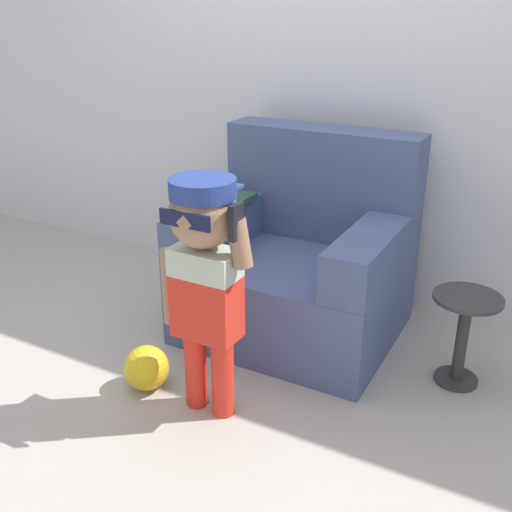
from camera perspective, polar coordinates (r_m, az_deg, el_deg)
The scene contains 6 objects.
ground_plane at distance 3.06m, azimuth 0.70°, elevation -7.40°, with size 10.00×10.00×0.00m, color #ADA89E.
wall_back at distance 3.26m, azimuth 6.60°, elevation 18.48°, with size 10.00×0.05×2.60m.
armchair at distance 2.99m, azimuth 4.14°, elevation -0.57°, with size 1.01×0.85×0.98m.
person_child at distance 2.24m, azimuth -4.91°, elevation -0.69°, with size 0.40×0.30×0.98m.
side_table at distance 2.73m, azimuth 19.12°, elevation -6.73°, with size 0.29×0.29×0.42m.
toy_ball at distance 2.66m, azimuth -10.37°, elevation -10.44°, with size 0.19×0.19×0.19m.
Camera 1 is at (1.22, -2.34, 1.55)m, focal length 42.00 mm.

